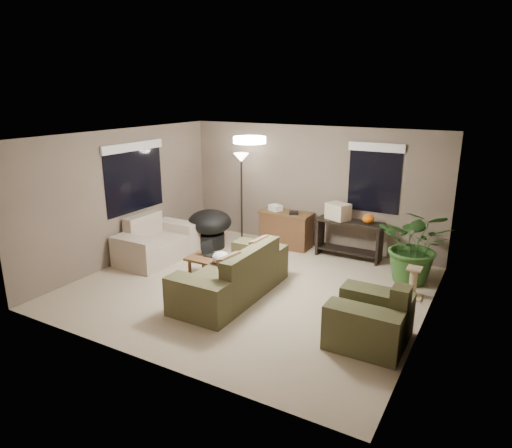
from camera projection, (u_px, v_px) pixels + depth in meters
The scene contains 20 objects.
room_shell at pixel (250, 215), 7.29m from camera, with size 5.50×5.50×5.50m.
main_sofa at pixel (234, 278), 7.25m from camera, with size 0.95×2.20×0.85m.
throw_pillows at pixel (248, 260), 7.03m from camera, with size 0.28×1.37×0.47m.
loveseat at pixel (156, 244), 8.86m from camera, with size 0.90×1.60×0.85m.
armchair at pixel (371, 321), 5.91m from camera, with size 0.95×1.00×0.85m.
coffee_table at pixel (216, 262), 7.77m from camera, with size 1.00×0.55×0.42m.
laptop at pixel (211, 252), 7.89m from camera, with size 0.40×0.25×0.24m.
plastic_bag at pixel (221, 258), 7.50m from camera, with size 0.30×0.27×0.21m, color white.
desk at pixel (286, 229), 9.53m from camera, with size 1.10×0.50×0.75m.
desk_papers at pixel (279, 209), 9.47m from camera, with size 0.73×0.33×0.12m.
console_table at pixel (349, 236), 8.87m from camera, with size 1.30×0.40×0.75m.
pumpkin at pixel (368, 219), 8.59m from camera, with size 0.22×0.22×0.18m, color orange.
cardboard_box at pixel (338, 211), 8.86m from camera, with size 0.42×0.32×0.32m, color beige.
papasan_chair at pixel (210, 226), 9.46m from camera, with size 1.01×1.01×0.80m.
floor_lamp at pixel (241, 168), 9.56m from camera, with size 0.32×0.32×1.91m.
ceiling_fixture at pixel (250, 140), 6.96m from camera, with size 0.50×0.50×0.10m, color white.
houseplant at pixel (415, 253), 7.72m from camera, with size 1.19×1.32×1.03m, color #2D5923.
cat_scratching_post at pixel (413, 284), 7.22m from camera, with size 0.32×0.32×0.50m.
window_left at pixel (134, 166), 8.68m from camera, with size 0.05×1.56×1.33m.
window_back at pixel (375, 166), 8.60m from camera, with size 1.06×0.05×1.33m.
Camera 1 is at (3.54, -6.08, 3.17)m, focal length 32.00 mm.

